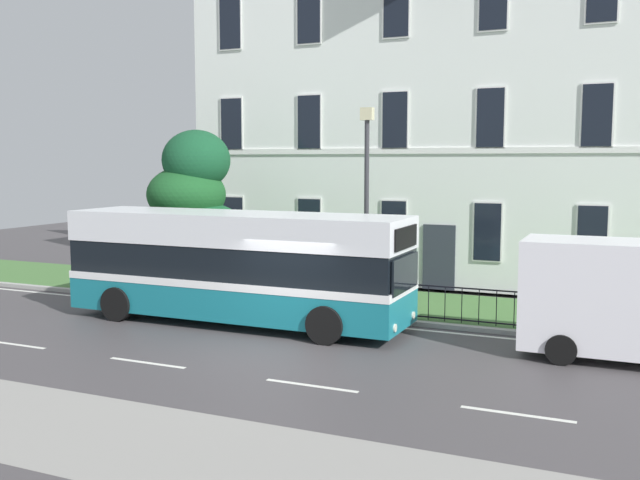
% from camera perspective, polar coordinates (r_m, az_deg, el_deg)
% --- Properties ---
extents(ground_plane, '(60.00, 56.00, 0.18)m').
position_cam_1_polar(ground_plane, '(17.60, -3.16, -8.40)').
color(ground_plane, '#444043').
extents(georgian_townhouse, '(19.59, 9.16, 13.65)m').
position_cam_1_polar(georgian_townhouse, '(28.69, 11.96, 11.25)').
color(georgian_townhouse, white).
rests_on(georgian_townhouse, ground_plane).
extents(iron_verge_railing, '(15.61, 0.04, 0.97)m').
position_cam_1_polar(iron_verge_railing, '(20.07, 6.11, -4.72)').
color(iron_verge_railing, black).
rests_on(iron_verge_railing, ground_plane).
extents(evergreen_tree, '(3.49, 3.61, 5.52)m').
position_cam_1_polar(evergreen_tree, '(24.36, -9.88, 1.33)').
color(evergreen_tree, '#423328').
rests_on(evergreen_tree, ground_plane).
extents(single_decker_bus, '(9.68, 2.62, 3.04)m').
position_cam_1_polar(single_decker_bus, '(19.73, -6.68, -2.02)').
color(single_decker_bus, '#16707E').
rests_on(single_decker_bus, ground_plane).
extents(white_panel_van, '(5.38, 2.10, 2.69)m').
position_cam_1_polar(white_panel_van, '(17.35, 23.85, -4.47)').
color(white_panel_van, white).
rests_on(white_panel_van, ground_plane).
extents(street_lamp_post, '(0.36, 0.24, 5.86)m').
position_cam_1_polar(street_lamp_post, '(20.91, 3.74, 3.78)').
color(street_lamp_post, '#333338').
rests_on(street_lamp_post, ground_plane).
extents(litter_bin, '(0.46, 0.46, 1.16)m').
position_cam_1_polar(litter_bin, '(22.20, -4.73, -3.41)').
color(litter_bin, '#23472D').
rests_on(litter_bin, ground_plane).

